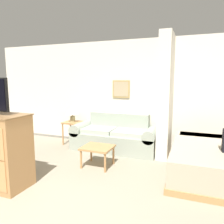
# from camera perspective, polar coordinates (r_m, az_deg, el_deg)

# --- Properties ---
(wall_back) EXTENTS (7.77, 0.16, 2.60)m
(wall_back) POSITION_cam_1_polar(r_m,az_deg,el_deg) (5.45, 4.40, 4.67)
(wall_back) COLOR silver
(wall_back) RESTS_ON ground_plane
(wall_partition_pillar) EXTENTS (0.24, 0.82, 2.60)m
(wall_partition_pillar) POSITION_cam_1_polar(r_m,az_deg,el_deg) (4.79, 13.86, 4.00)
(wall_partition_pillar) COLOR silver
(wall_partition_pillar) RESTS_ON ground_plane
(couch) EXTENTS (2.02, 0.84, 0.83)m
(couch) POSITION_cam_1_polar(r_m,az_deg,el_deg) (5.21, 0.87, -6.45)
(couch) COLOR #99A393
(couch) RESTS_ON ground_plane
(coffee_table) EXTENTS (0.57, 0.51, 0.39)m
(coffee_table) POSITION_cam_1_polar(r_m,az_deg,el_deg) (4.23, -3.79, -9.68)
(coffee_table) COLOR #B27F4C
(coffee_table) RESTS_ON ground_plane
(side_table) EXTENTS (0.43, 0.43, 0.58)m
(side_table) POSITION_cam_1_polar(r_m,az_deg,el_deg) (5.73, -10.19, -3.53)
(side_table) COLOR #B27F4C
(side_table) RESTS_ON ground_plane
(table_lamp) EXTENTS (0.35, 0.35, 0.43)m
(table_lamp) POSITION_cam_1_polar(r_m,az_deg,el_deg) (5.66, -10.30, 0.45)
(table_lamp) COLOR tan
(table_lamp) RESTS_ON side_table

